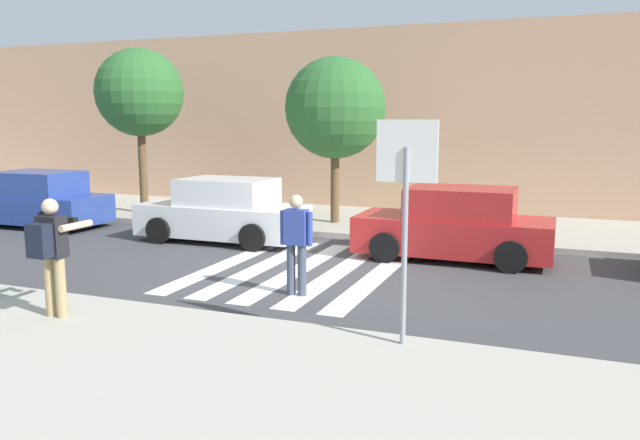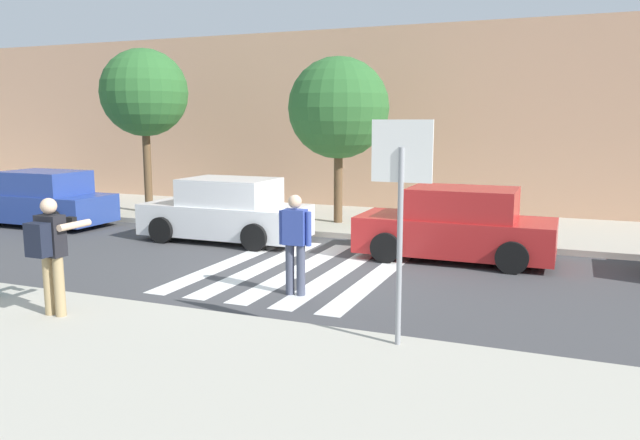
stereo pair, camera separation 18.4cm
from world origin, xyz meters
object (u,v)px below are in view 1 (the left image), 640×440
Objects in this scene: parked_car_blue at (37,201)px; parked_car_red at (455,226)px; stop_sign at (406,182)px; photographer_with_backpack at (51,247)px; street_tree_center at (335,108)px; pedestrian_crossing at (296,239)px; street_tree_west at (139,93)px; parked_car_white at (224,212)px.

parked_car_red is at bearing 0.00° from parked_car_blue.
photographer_with_backpack is at bearing -171.25° from stop_sign.
street_tree_center is (7.85, 2.87, 2.55)m from parked_car_blue.
pedestrian_crossing is 0.35× the size of street_tree_west.
parked_car_red is at bearing -37.25° from street_tree_center.
pedestrian_crossing is 7.26m from street_tree_center.
parked_car_blue is at bearing -159.93° from street_tree_center.
street_tree_west is at bearing -176.29° from street_tree_center.
stop_sign is at bearing -87.19° from parked_car_red.
photographer_with_backpack reaches higher than pedestrian_crossing.
street_tree_center is at bearing 84.63° from photographer_with_backpack.
street_tree_west reaches higher than photographer_with_backpack.
photographer_with_backpack is 0.42× the size of parked_car_red.
parked_car_blue is 0.83× the size of street_tree_west.
photographer_with_backpack reaches higher than parked_car_red.
pedestrian_crossing is 0.38× the size of street_tree_center.
pedestrian_crossing reaches higher than parked_car_white.
parked_car_blue is 0.91× the size of street_tree_center.
street_tree_center is at bearing 20.07° from parked_car_blue.
parked_car_white is at bearing 135.59° from stop_sign.
street_tree_center is (6.09, 0.39, -0.48)m from street_tree_west.
photographer_with_backpack is 0.42× the size of parked_car_blue.
pedestrian_crossing is 10.40m from street_tree_west.
photographer_with_backpack reaches higher than parked_car_white.
parked_car_white is 4.27m from street_tree_center.
pedestrian_crossing is 0.42× the size of parked_car_white.
street_tree_center reaches higher than photographer_with_backpack.
parked_car_blue is (-9.57, 3.80, -0.25)m from pedestrian_crossing.
photographer_with_backpack is 0.42× the size of parked_car_white.
stop_sign reaches higher than parked_car_blue.
parked_car_white is at bearing 98.49° from photographer_with_backpack.
parked_car_red is (-0.28, 5.81, -1.48)m from stop_sign.
parked_car_white is 0.83× the size of street_tree_west.
street_tree_west is at bearing 141.20° from pedestrian_crossing.
stop_sign is 0.69× the size of parked_car_blue.
street_tree_center is at bearing 115.07° from stop_sign.
parked_car_red is at bearing 0.00° from parked_car_white.
parked_car_white is at bearing 0.00° from parked_car_blue.
parked_car_blue and parked_car_red have the same top height.
street_tree_center is at bearing 3.71° from street_tree_west.
parked_car_blue is 4.29m from street_tree_west.
photographer_with_backpack is at bearing -81.51° from parked_car_white.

